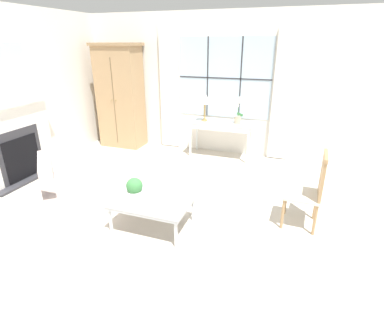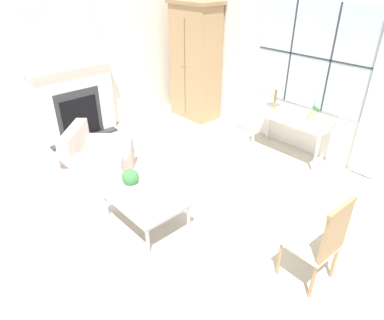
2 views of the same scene
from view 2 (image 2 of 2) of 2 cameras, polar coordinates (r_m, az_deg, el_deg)
name	(u,v)px [view 2 (image 2 of 2)]	position (r m, az deg, el deg)	size (l,w,h in m)	color
ground_plane	(159,223)	(4.30, -5.58, -10.43)	(14.00, 14.00, 0.00)	#BCB2A3
wall_back_windowed	(309,67)	(5.77, 18.97, 14.50)	(7.20, 0.14, 2.80)	silver
wall_left	(73,57)	(6.38, -19.17, 15.91)	(0.06, 7.20, 2.80)	silver
fireplace	(75,97)	(6.39, -18.99, 9.90)	(0.34, 1.47, 2.26)	#2D2D33
armoire	(195,62)	(6.92, 0.51, 16.00)	(1.01, 0.59, 2.21)	tan
console_table	(293,118)	(5.70, 16.52, 6.78)	(1.25, 0.50, 0.74)	silver
table_lamp	(277,82)	(5.64, 14.04, 12.56)	(0.26, 0.26, 0.56)	#9E7F47
potted_orchid	(314,108)	(5.42, 19.66, 8.16)	(0.17, 0.13, 0.53)	tan
armchair_upholstered	(98,162)	(5.17, -15.33, -0.35)	(1.17, 1.17, 0.78)	beige
side_chair_wooden	(322,239)	(3.47, 20.92, -12.25)	(0.46, 0.46, 1.00)	beige
coffee_table	(145,198)	(4.11, -7.80, -6.27)	(0.97, 0.69, 0.41)	silver
potted_plant_small	(131,180)	(4.15, -10.18, -3.28)	(0.21, 0.21, 0.27)	white
pillar_candle	(159,191)	(4.05, -5.50, -5.08)	(0.11, 0.11, 0.12)	silver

